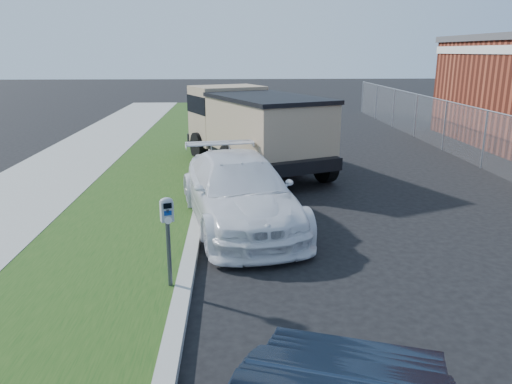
{
  "coord_description": "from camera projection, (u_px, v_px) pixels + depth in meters",
  "views": [
    {
      "loc": [
        -1.83,
        -8.0,
        3.55
      ],
      "look_at": [
        -1.4,
        1.0,
        1.0
      ],
      "focal_mm": 35.0,
      "sensor_mm": 36.0,
      "label": 1
    }
  ],
  "objects": [
    {
      "name": "ground",
      "position": [
        338.0,
        261.0,
        8.74
      ],
      "size": [
        120.0,
        120.0,
        0.0
      ],
      "primitive_type": "plane",
      "color": "black",
      "rests_on": "ground"
    },
    {
      "name": "chainlink_fence",
      "position": [
        486.0,
        128.0,
        15.4
      ],
      "size": [
        0.06,
        30.06,
        30.0
      ],
      "color": "slate",
      "rests_on": "ground"
    },
    {
      "name": "parking_meter",
      "position": [
        167.0,
        223.0,
        7.28
      ],
      "size": [
        0.22,
        0.18,
        1.39
      ],
      "rotation": [
        0.0,
        0.0,
        0.36
      ],
      "color": "#3F4247",
      "rests_on": "ground"
    },
    {
      "name": "dump_truck",
      "position": [
        251.0,
        125.0,
        15.36
      ],
      "size": [
        4.51,
        6.57,
        2.43
      ],
      "rotation": [
        0.0,
        0.0,
        0.41
      ],
      "color": "black",
      "rests_on": "ground"
    },
    {
      "name": "white_wagon",
      "position": [
        240.0,
        191.0,
        10.47
      ],
      "size": [
        2.95,
        5.26,
        1.44
      ],
      "primitive_type": "imported",
      "rotation": [
        0.0,
        0.0,
        0.2
      ],
      "color": "white",
      "rests_on": "ground"
    },
    {
      "name": "streetside",
      "position": [
        54.0,
        225.0,
        10.38
      ],
      "size": [
        6.12,
        50.0,
        0.15
      ],
      "color": "gray",
      "rests_on": "ground"
    }
  ]
}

